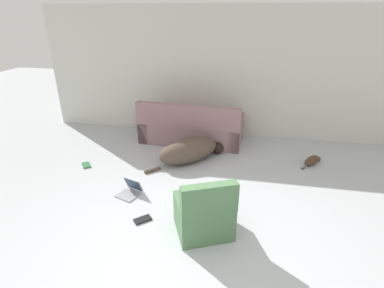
{
  "coord_description": "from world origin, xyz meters",
  "views": [
    {
      "loc": [
        0.56,
        -2.37,
        2.48
      ],
      "look_at": [
        -0.2,
        1.62,
        0.64
      ],
      "focal_mm": 28.0,
      "sensor_mm": 36.0,
      "label": 1
    }
  ],
  "objects_px": {
    "cat": "(312,160)",
    "book_green": "(86,165)",
    "couch": "(191,129)",
    "laptop_open": "(131,189)",
    "dog": "(190,150)",
    "book_black": "(143,220)",
    "side_chair": "(204,213)"
  },
  "relations": [
    {
      "from": "cat",
      "to": "laptop_open",
      "type": "bearing_deg",
      "value": 158.3
    },
    {
      "from": "dog",
      "to": "book_green",
      "type": "distance_m",
      "value": 1.82
    },
    {
      "from": "laptop_open",
      "to": "couch",
      "type": "bearing_deg",
      "value": 95.56
    },
    {
      "from": "laptop_open",
      "to": "side_chair",
      "type": "bearing_deg",
      "value": -8.47
    },
    {
      "from": "book_black",
      "to": "laptop_open",
      "type": "bearing_deg",
      "value": 123.75
    },
    {
      "from": "book_green",
      "to": "side_chair",
      "type": "xyz_separation_m",
      "value": [
        2.26,
        -1.29,
        0.26
      ]
    },
    {
      "from": "cat",
      "to": "book_black",
      "type": "bearing_deg",
      "value": 170.7
    },
    {
      "from": "laptop_open",
      "to": "book_black",
      "type": "bearing_deg",
      "value": -36.61
    },
    {
      "from": "laptop_open",
      "to": "book_black",
      "type": "height_order",
      "value": "laptop_open"
    },
    {
      "from": "dog",
      "to": "book_black",
      "type": "height_order",
      "value": "dog"
    },
    {
      "from": "cat",
      "to": "book_black",
      "type": "relative_size",
      "value": 1.88
    },
    {
      "from": "couch",
      "to": "dog",
      "type": "distance_m",
      "value": 0.88
    },
    {
      "from": "side_chair",
      "to": "cat",
      "type": "bearing_deg",
      "value": -151.26
    },
    {
      "from": "couch",
      "to": "laptop_open",
      "type": "xyz_separation_m",
      "value": [
        -0.51,
        -2.03,
        -0.2
      ]
    },
    {
      "from": "couch",
      "to": "cat",
      "type": "relative_size",
      "value": 4.53
    },
    {
      "from": "couch",
      "to": "dog",
      "type": "relative_size",
      "value": 1.62
    },
    {
      "from": "couch",
      "to": "side_chair",
      "type": "bearing_deg",
      "value": 107.3
    },
    {
      "from": "couch",
      "to": "book_green",
      "type": "bearing_deg",
      "value": 44.03
    },
    {
      "from": "cat",
      "to": "laptop_open",
      "type": "height_order",
      "value": "laptop_open"
    },
    {
      "from": "dog",
      "to": "laptop_open",
      "type": "distance_m",
      "value": 1.34
    },
    {
      "from": "couch",
      "to": "book_black",
      "type": "relative_size",
      "value": 8.53
    },
    {
      "from": "book_green",
      "to": "book_black",
      "type": "bearing_deg",
      "value": -39.99
    },
    {
      "from": "laptop_open",
      "to": "book_green",
      "type": "distance_m",
      "value": 1.27
    },
    {
      "from": "laptop_open",
      "to": "side_chair",
      "type": "xyz_separation_m",
      "value": [
        1.18,
        -0.63,
        0.2
      ]
    },
    {
      "from": "dog",
      "to": "book_green",
      "type": "xyz_separation_m",
      "value": [
        -1.73,
        -0.51,
        -0.2
      ]
    },
    {
      "from": "book_green",
      "to": "book_black",
      "type": "xyz_separation_m",
      "value": [
        1.45,
        -1.22,
        0.0
      ]
    },
    {
      "from": "couch",
      "to": "book_green",
      "type": "xyz_separation_m",
      "value": [
        -1.59,
        -1.37,
        -0.26
      ]
    },
    {
      "from": "dog",
      "to": "cat",
      "type": "height_order",
      "value": "dog"
    },
    {
      "from": "dog",
      "to": "book_black",
      "type": "xyz_separation_m",
      "value": [
        -0.28,
        -1.73,
        -0.2
      ]
    },
    {
      "from": "cat",
      "to": "book_green",
      "type": "height_order",
      "value": "cat"
    },
    {
      "from": "cat",
      "to": "laptop_open",
      "type": "distance_m",
      "value": 3.12
    },
    {
      "from": "book_green",
      "to": "couch",
      "type": "bearing_deg",
      "value": 40.81
    }
  ]
}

